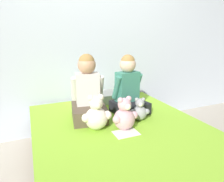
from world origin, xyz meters
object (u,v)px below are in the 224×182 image
object	(u,v)px
child_on_right	(128,89)
sign_card	(126,133)
bed	(122,149)
teddy_bear_held_by_right_child	(140,111)
teddy_bear_held_by_left_child	(96,115)
teddy_bear_between_children	(125,116)
child_on_left	(88,94)
pillow_at_headboard	(96,98)

from	to	relation	value
child_on_right	sign_card	xyz separation A→B (m)	(-0.24, -0.44, -0.25)
bed	teddy_bear_held_by_right_child	xyz separation A→B (m)	(0.23, 0.08, 0.32)
teddy_bear_held_by_left_child	teddy_bear_between_children	distance (m)	0.25
teddy_bear_held_by_left_child	teddy_bear_held_by_right_child	world-z (taller)	teddy_bear_held_by_left_child
bed	teddy_bear_held_by_left_child	distance (m)	0.43
teddy_bear_held_by_left_child	teddy_bear_held_by_right_child	distance (m)	0.45
bed	teddy_bear_held_by_left_child	world-z (taller)	teddy_bear_held_by_left_child
child_on_right	teddy_bear_held_by_right_child	size ratio (longest dim) A/B	2.69
child_on_right	teddy_bear_held_by_left_child	distance (m)	0.53
teddy_bear_between_children	child_on_left	bearing A→B (deg)	113.76
bed	pillow_at_headboard	world-z (taller)	pillow_at_headboard
teddy_bear_between_children	teddy_bear_held_by_right_child	bearing A→B (deg)	20.71
child_on_right	teddy_bear_held_by_left_child	world-z (taller)	child_on_right
bed	pillow_at_headboard	bearing A→B (deg)	90.00
sign_card	child_on_right	bearing A→B (deg)	60.99
teddy_bear_held_by_right_child	teddy_bear_between_children	size ratio (longest dim) A/B	0.76
bed	sign_card	distance (m)	0.26
child_on_right	sign_card	size ratio (longest dim) A/B	2.94
teddy_bear_held_by_left_child	sign_card	world-z (taller)	teddy_bear_held_by_left_child
child_on_left	teddy_bear_held_by_left_child	distance (m)	0.29
pillow_at_headboard	sign_card	xyz separation A→B (m)	(-0.02, -0.87, -0.05)
teddy_bear_between_children	sign_card	world-z (taller)	teddy_bear_between_children
child_on_left	teddy_bear_between_children	size ratio (longest dim) A/B	2.12
teddy_bear_held_by_right_child	pillow_at_headboard	bearing A→B (deg)	126.87
teddy_bear_between_children	pillow_at_headboard	world-z (taller)	teddy_bear_between_children
teddy_bear_between_children	pillow_at_headboard	bearing A→B (deg)	82.22
child_on_left	teddy_bear_held_by_left_child	xyz separation A→B (m)	(-0.00, -0.26, -0.12)
teddy_bear_held_by_left_child	teddy_bear_between_children	bearing A→B (deg)	-20.00
teddy_bear_between_children	sign_card	bearing A→B (deg)	-113.36
bed	teddy_bear_between_children	xyz separation A→B (m)	(0.00, -0.04, 0.35)
child_on_left	pillow_at_headboard	size ratio (longest dim) A/B	1.26
sign_card	teddy_bear_between_children	bearing A→B (deg)	74.49
child_on_left	teddy_bear_held_by_right_child	world-z (taller)	child_on_left
bed	teddy_bear_held_by_right_child	world-z (taller)	teddy_bear_held_by_right_child
teddy_bear_held_by_left_child	teddy_bear_held_by_right_child	xyz separation A→B (m)	(0.45, 0.02, -0.04)
bed	teddy_bear_between_children	distance (m)	0.35
child_on_right	teddy_bear_between_children	distance (m)	0.44
bed	sign_card	world-z (taller)	sign_card
child_on_left	child_on_right	bearing A→B (deg)	8.72
child_on_left	pillow_at_headboard	xyz separation A→B (m)	(0.22, 0.43, -0.20)
bed	child_on_right	xyz separation A→B (m)	(0.22, 0.31, 0.48)
bed	child_on_left	xyz separation A→B (m)	(-0.22, 0.32, 0.48)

